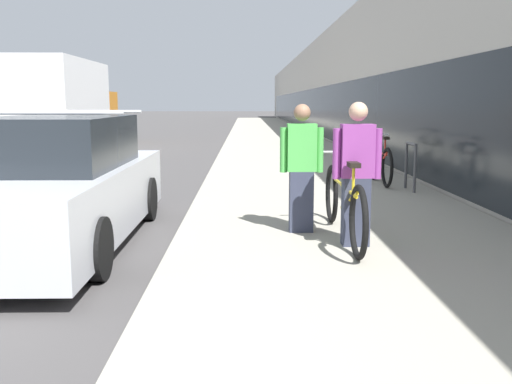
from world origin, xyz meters
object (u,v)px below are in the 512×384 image
object	(u,v)px
person_bystander	(301,168)
cruiser_bike_middle	(360,153)
tandem_bicycle	(343,204)
cruiser_bike_nearest	(380,163)
person_rider	(357,174)
parked_sedan_curbside	(57,187)
bike_rack_hoop	(411,161)
moving_truck	(65,105)

from	to	relation	value
person_bystander	cruiser_bike_middle	size ratio (longest dim) A/B	0.81
tandem_bicycle	person_bystander	bearing A→B (deg)	139.79
tandem_bicycle	cruiser_bike_nearest	bearing A→B (deg)	71.86
cruiser_bike_nearest	person_rider	bearing A→B (deg)	-106.15
tandem_bicycle	person_rider	xyz separation A→B (m)	(0.08, -0.31, 0.38)
person_rider	person_bystander	bearing A→B (deg)	127.43
parked_sedan_curbside	bike_rack_hoop	bearing A→B (deg)	33.81
tandem_bicycle	cruiser_bike_nearest	xyz separation A→B (m)	(1.46, 4.47, -0.01)
cruiser_bike_nearest	bike_rack_hoop	bearing A→B (deg)	-69.73
cruiser_bike_nearest	parked_sedan_curbside	bearing A→B (deg)	-137.89
bike_rack_hoop	cruiser_bike_nearest	world-z (taller)	cruiser_bike_nearest
person_bystander	person_rider	bearing A→B (deg)	-52.57
cruiser_bike_middle	parked_sedan_curbside	size ratio (longest dim) A/B	0.41
person_rider	person_bystander	distance (m)	0.86
cruiser_bike_nearest	parked_sedan_curbside	size ratio (longest dim) A/B	0.40
tandem_bicycle	bike_rack_hoop	xyz separation A→B (m)	(1.79, 3.58, 0.12)
tandem_bicycle	bike_rack_hoop	world-z (taller)	tandem_bicycle
person_rider	cruiser_bike_middle	size ratio (longest dim) A/B	0.82
cruiser_bike_nearest	parked_sedan_curbside	distance (m)	6.39
tandem_bicycle	parked_sedan_curbside	world-z (taller)	parked_sedan_curbside
person_rider	bike_rack_hoop	bearing A→B (deg)	66.24
cruiser_bike_nearest	cruiser_bike_middle	distance (m)	2.14
cruiser_bike_middle	bike_rack_hoop	bearing A→B (deg)	-84.72
tandem_bicycle	bike_rack_hoop	bearing A→B (deg)	63.40
person_rider	cruiser_bike_middle	xyz separation A→B (m)	(1.43, 6.91, -0.38)
person_bystander	cruiser_bike_middle	world-z (taller)	person_bystander
cruiser_bike_nearest	parked_sedan_curbside	xyz separation A→B (m)	(-4.74, -4.28, 0.19)
bike_rack_hoop	moving_truck	bearing A→B (deg)	131.20
tandem_bicycle	person_rider	bearing A→B (deg)	-75.46
person_bystander	cruiser_bike_nearest	xyz separation A→B (m)	(1.91, 4.09, -0.37)
person_rider	bike_rack_hoop	world-z (taller)	person_rider
moving_truck	tandem_bicycle	bearing A→B (deg)	-62.13
cruiser_bike_middle	parked_sedan_curbside	world-z (taller)	parked_sedan_curbside
bike_rack_hoop	parked_sedan_curbside	size ratio (longest dim) A/B	0.18
tandem_bicycle	bike_rack_hoop	size ratio (longest dim) A/B	2.97
cruiser_bike_middle	person_bystander	bearing A→B (deg)	-107.44
tandem_bicycle	moving_truck	distance (m)	16.11
parked_sedan_curbside	moving_truck	xyz separation A→B (m)	(-4.24, 14.03, 0.88)
cruiser_bike_middle	moving_truck	xyz separation A→B (m)	(-9.03, 7.61, 1.05)
moving_truck	cruiser_bike_middle	bearing A→B (deg)	-40.12
cruiser_bike_middle	cruiser_bike_nearest	bearing A→B (deg)	-91.32
tandem_bicycle	cruiser_bike_middle	world-z (taller)	cruiser_bike_middle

